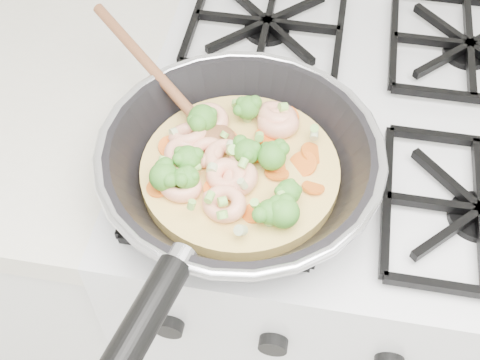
# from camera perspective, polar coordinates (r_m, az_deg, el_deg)

# --- Properties ---
(stove) EXTENTS (0.60, 0.60, 0.92)m
(stove) POSITION_cam_1_polar(r_m,az_deg,el_deg) (1.24, 7.65, -8.27)
(stove) COLOR white
(stove) RESTS_ON ground
(skillet) EXTENTS (0.39, 0.53, 0.10)m
(skillet) POSITION_cam_1_polar(r_m,az_deg,el_deg) (0.73, -0.31, 1.24)
(skillet) COLOR black
(skillet) RESTS_ON stove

